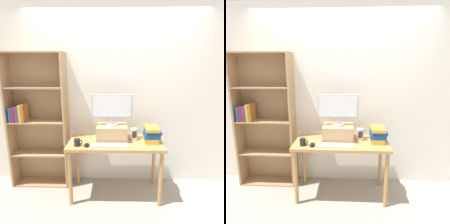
{
  "view_description": "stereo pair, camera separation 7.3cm",
  "coord_description": "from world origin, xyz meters",
  "views": [
    {
      "loc": [
        0.01,
        -2.48,
        1.75
      ],
      "look_at": [
        -0.05,
        0.03,
        1.16
      ],
      "focal_mm": 32.0,
      "sensor_mm": 36.0,
      "label": 1
    },
    {
      "loc": [
        0.08,
        -2.48,
        1.75
      ],
      "look_at": [
        -0.05,
        0.03,
        1.16
      ],
      "focal_mm": 32.0,
      "sensor_mm": 36.0,
      "label": 2
    }
  ],
  "objects": [
    {
      "name": "computer_mouse",
      "position": [
        -0.36,
        -0.18,
        0.79
      ],
      "size": [
        0.06,
        0.1,
        0.04
      ],
      "color": "black",
      "rests_on": "desk"
    },
    {
      "name": "desk_speaker",
      "position": [
        0.25,
        0.07,
        0.85
      ],
      "size": [
        0.1,
        0.1,
        0.16
      ],
      "color": "silver",
      "rests_on": "desk"
    },
    {
      "name": "ground_plane",
      "position": [
        0.0,
        0.0,
        0.0
      ],
      "size": [
        12.0,
        12.0,
        0.0
      ],
      "primitive_type": "plane",
      "color": "#9E9389"
    },
    {
      "name": "keyboard",
      "position": [
        -0.06,
        -0.18,
        0.79
      ],
      "size": [
        0.45,
        0.13,
        0.02
      ],
      "color": "silver",
      "rests_on": "desk"
    },
    {
      "name": "desk",
      "position": [
        0.0,
        0.0,
        0.67
      ],
      "size": [
        1.23,
        0.58,
        0.78
      ],
      "color": "#B7844C",
      "rests_on": "ground_plane"
    },
    {
      "name": "bookshelf_unit",
      "position": [
        -1.13,
        0.26,
        0.98
      ],
      "size": [
        0.83,
        0.28,
        1.93
      ],
      "color": "tan",
      "rests_on": "ground_plane"
    },
    {
      "name": "coffee_mug",
      "position": [
        -0.47,
        -0.16,
        0.82
      ],
      "size": [
        0.11,
        0.08,
        0.09
      ],
      "color": "black",
      "rests_on": "desk"
    },
    {
      "name": "riser_box",
      "position": [
        -0.05,
        0.08,
        0.87
      ],
      "size": [
        0.4,
        0.33,
        0.2
      ],
      "color": "tan",
      "rests_on": "desk"
    },
    {
      "name": "computer_monitor",
      "position": [
        -0.05,
        0.08,
        1.21
      ],
      "size": [
        0.54,
        0.16,
        0.41
      ],
      "color": "#B7B7BA",
      "rests_on": "riser_box"
    },
    {
      "name": "back_wall",
      "position": [
        0.0,
        0.41,
        1.3
      ],
      "size": [
        7.0,
        0.08,
        2.6
      ],
      "color": "silver",
      "rests_on": "ground_plane"
    },
    {
      "name": "book_stack",
      "position": [
        0.47,
        0.0,
        0.87
      ],
      "size": [
        0.21,
        0.25,
        0.2
      ],
      "color": "gold",
      "rests_on": "desk"
    }
  ]
}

